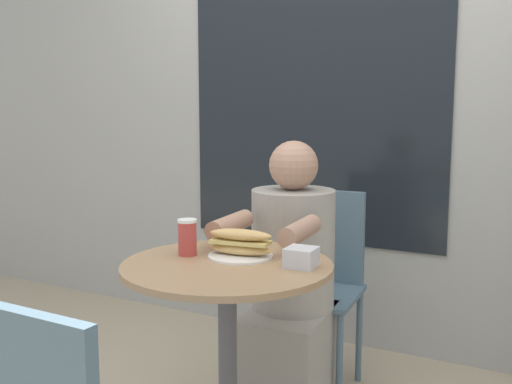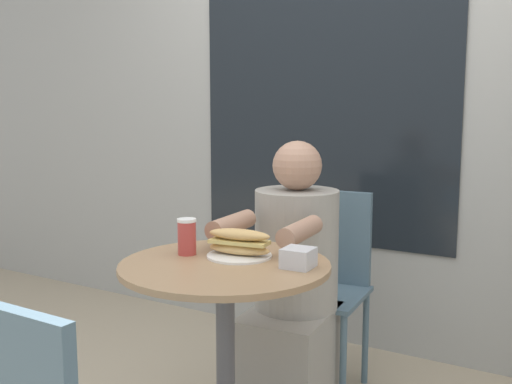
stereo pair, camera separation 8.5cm
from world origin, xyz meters
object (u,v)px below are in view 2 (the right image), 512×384
sandwich_on_plate (239,245)px  drink_cup (187,236)px  cafe_table (225,326)px  diner_chair (326,271)px  seated_diner (293,301)px

sandwich_on_plate → drink_cup: 0.18m
cafe_table → diner_chair: 0.86m
diner_chair → drink_cup: bearing=76.0°
cafe_table → drink_cup: 0.32m
diner_chair → seated_diner: bearing=86.9°
seated_diner → drink_cup: 0.61m
drink_cup → seated_diner: bearing=73.5°
seated_diner → cafe_table: bearing=87.6°
seated_diner → sandwich_on_plate: 0.53m
drink_cup → cafe_table: bearing=-8.4°
diner_chair → drink_cup: size_ratio=7.26×
diner_chair → sandwich_on_plate: diner_chair is taller
sandwich_on_plate → drink_cup: drink_cup is taller
seated_diner → sandwich_on_plate: seated_diner is taller
diner_chair → sandwich_on_plate: bearing=87.4°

